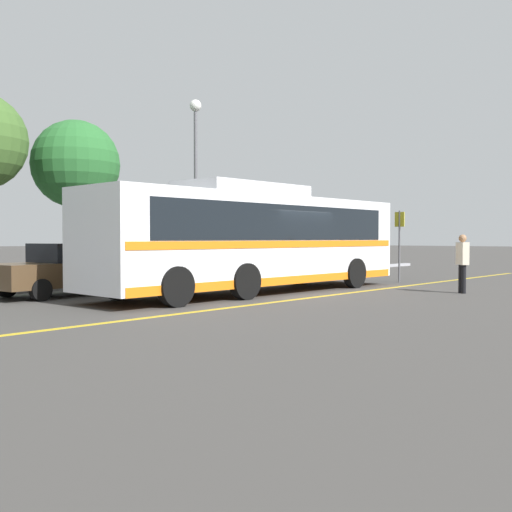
{
  "coord_description": "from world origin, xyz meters",
  "views": [
    {
      "loc": [
        -14.5,
        -11.92,
        1.68
      ],
      "look_at": [
        -0.86,
        0.38,
        1.13
      ],
      "focal_mm": 42.0,
      "sensor_mm": 36.0,
      "label": 1
    }
  ],
  "objects_px": {
    "street_lamp": "(196,155)",
    "tree_1": "(76,165)",
    "transit_bus": "(256,238)",
    "pedestrian_0": "(462,260)",
    "parked_car_1": "(67,269)",
    "bus_stop_sign": "(399,237)"
  },
  "relations": [
    {
      "from": "transit_bus",
      "to": "bus_stop_sign",
      "type": "relative_size",
      "value": 4.36
    },
    {
      "from": "pedestrian_0",
      "to": "street_lamp",
      "type": "height_order",
      "value": "street_lamp"
    },
    {
      "from": "parked_car_1",
      "to": "pedestrian_0",
      "type": "bearing_deg",
      "value": -139.66
    },
    {
      "from": "street_lamp",
      "to": "tree_1",
      "type": "relative_size",
      "value": 1.15
    },
    {
      "from": "parked_car_1",
      "to": "transit_bus",
      "type": "bearing_deg",
      "value": -134.32
    },
    {
      "from": "street_lamp",
      "to": "tree_1",
      "type": "distance_m",
      "value": 4.74
    },
    {
      "from": "pedestrian_0",
      "to": "street_lamp",
      "type": "xyz_separation_m",
      "value": [
        -1.25,
        10.64,
        4.02
      ]
    },
    {
      "from": "transit_bus",
      "to": "tree_1",
      "type": "height_order",
      "value": "tree_1"
    },
    {
      "from": "tree_1",
      "to": "pedestrian_0",
      "type": "bearing_deg",
      "value": -70.23
    },
    {
      "from": "transit_bus",
      "to": "street_lamp",
      "type": "height_order",
      "value": "street_lamp"
    },
    {
      "from": "pedestrian_0",
      "to": "street_lamp",
      "type": "distance_m",
      "value": 11.45
    },
    {
      "from": "street_lamp",
      "to": "tree_1",
      "type": "xyz_separation_m",
      "value": [
        -3.65,
        2.98,
        -0.47
      ]
    },
    {
      "from": "street_lamp",
      "to": "tree_1",
      "type": "height_order",
      "value": "street_lamp"
    },
    {
      "from": "bus_stop_sign",
      "to": "tree_1",
      "type": "relative_size",
      "value": 0.43
    },
    {
      "from": "parked_car_1",
      "to": "tree_1",
      "type": "height_order",
      "value": "tree_1"
    },
    {
      "from": "bus_stop_sign",
      "to": "street_lamp",
      "type": "xyz_separation_m",
      "value": [
        -4.06,
        6.98,
        3.34
      ]
    },
    {
      "from": "pedestrian_0",
      "to": "tree_1",
      "type": "xyz_separation_m",
      "value": [
        -4.9,
        13.63,
        3.55
      ]
    },
    {
      "from": "pedestrian_0",
      "to": "tree_1",
      "type": "relative_size",
      "value": 0.28
    },
    {
      "from": "parked_car_1",
      "to": "bus_stop_sign",
      "type": "bearing_deg",
      "value": -117.53
    },
    {
      "from": "bus_stop_sign",
      "to": "pedestrian_0",
      "type": "bearing_deg",
      "value": -36.49
    },
    {
      "from": "tree_1",
      "to": "parked_car_1",
      "type": "bearing_deg",
      "value": -123.59
    },
    {
      "from": "pedestrian_0",
      "to": "transit_bus",
      "type": "bearing_deg",
      "value": 77.81
    }
  ]
}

